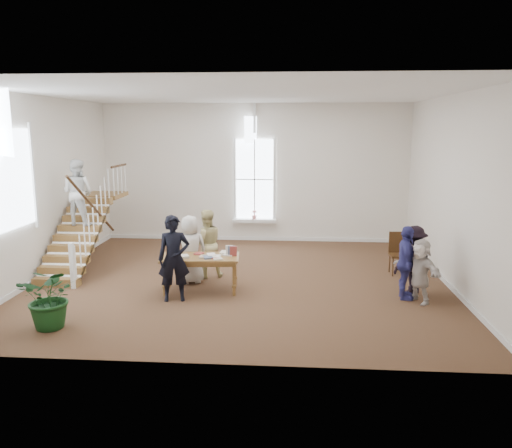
# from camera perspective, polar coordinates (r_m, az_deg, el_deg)

# --- Properties ---
(ground) EXTENTS (10.00, 10.00, 0.00)m
(ground) POSITION_cam_1_polar(r_m,az_deg,el_deg) (12.48, -1.71, -6.40)
(ground) COLOR #42281A
(ground) RESTS_ON ground
(room_shell) EXTENTS (10.49, 10.00, 10.00)m
(room_shell) POSITION_cam_1_polar(r_m,az_deg,el_deg) (16.62, -0.17, -0.56)
(room_shell) COLOR silver
(room_shell) RESTS_ON ground
(staircase) EXTENTS (1.10, 4.10, 2.92)m
(staircase) POSITION_cam_1_polar(r_m,az_deg,el_deg) (13.93, -19.49, 1.65)
(staircase) COLOR brown
(staircase) RESTS_ON ground
(library_table) EXTENTS (1.83, 1.02, 0.89)m
(library_table) POSITION_cam_1_polar(r_m,az_deg,el_deg) (11.52, -6.39, -4.08)
(library_table) COLOR brown
(library_table) RESTS_ON ground
(police_officer) EXTENTS (0.77, 0.60, 1.89)m
(police_officer) POSITION_cam_1_polar(r_m,az_deg,el_deg) (10.95, -9.36, -3.90)
(police_officer) COLOR black
(police_officer) RESTS_ON ground
(elderly_woman) EXTENTS (0.96, 0.82, 1.67)m
(elderly_woman) POSITION_cam_1_polar(r_m,az_deg,el_deg) (12.13, -7.52, -2.91)
(elderly_woman) COLOR beige
(elderly_woman) RESTS_ON ground
(person_yellow) EXTENTS (1.02, 0.92, 1.73)m
(person_yellow) POSITION_cam_1_polar(r_m,az_deg,el_deg) (12.55, -5.72, -2.26)
(person_yellow) COLOR #CEBF81
(person_yellow) RESTS_ON ground
(woman_cluster_a) EXTENTS (0.50, 1.00, 1.64)m
(woman_cluster_a) POSITION_cam_1_polar(r_m,az_deg,el_deg) (11.40, 16.75, -4.27)
(woman_cluster_a) COLOR navy
(woman_cluster_a) RESTS_ON ground
(woman_cluster_b) EXTENTS (1.16, 1.01, 1.56)m
(woman_cluster_b) POSITION_cam_1_polar(r_m,az_deg,el_deg) (11.90, 17.51, -3.89)
(woman_cluster_b) COLOR black
(woman_cluster_b) RESTS_ON ground
(woman_cluster_c) EXTENTS (1.05, 1.32, 1.41)m
(woman_cluster_c) POSITION_cam_1_polar(r_m,az_deg,el_deg) (11.31, 18.24, -5.09)
(woman_cluster_c) COLOR beige
(woman_cluster_c) RESTS_ON ground
(floor_plant) EXTENTS (1.09, 0.95, 1.21)m
(floor_plant) POSITION_cam_1_polar(r_m,az_deg,el_deg) (10.17, -22.37, -7.75)
(floor_plant) COLOR #113613
(floor_plant) RESTS_ON ground
(side_chair) EXTENTS (0.48, 0.48, 1.08)m
(side_chair) POSITION_cam_1_polar(r_m,az_deg,el_deg) (13.38, 15.98, -2.92)
(side_chair) COLOR #33210E
(side_chair) RESTS_ON ground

